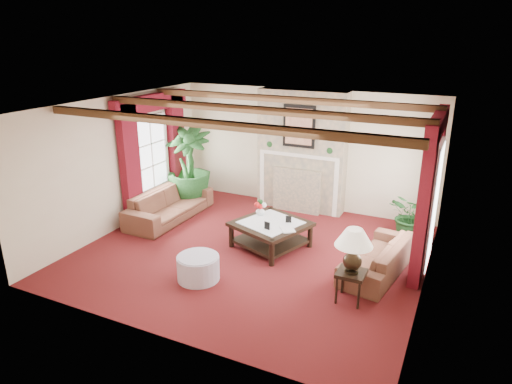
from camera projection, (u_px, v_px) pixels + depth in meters
The scene contains 23 objects.
floor at pixel (252, 252), 8.45m from camera, with size 6.00×6.00×0.00m, color #4B100D.
ceiling at pixel (251, 106), 7.56m from camera, with size 6.00×6.00×0.00m, color white.
back_wall at pixel (305, 149), 10.35m from camera, with size 6.00×0.02×2.70m, color beige.
left_wall at pixel (119, 163), 9.23m from camera, with size 0.02×5.50×2.70m, color beige.
right_wall at pixel (432, 210), 6.78m from camera, with size 0.02×5.50×2.70m, color beige.
ceiling_beams at pixel (251, 110), 7.58m from camera, with size 6.00×3.00×0.12m, color #3B2512, non-canonical shape.
fireplace at pixel (304, 90), 9.73m from camera, with size 2.00×0.52×2.70m, color tan, non-canonical shape.
french_door_left at pixel (148, 117), 9.81m from camera, with size 0.10×1.10×2.16m, color white, non-canonical shape.
french_door_right at pixel (443, 145), 7.39m from camera, with size 0.10×1.10×2.16m, color white, non-canonical shape.
curtains_left at pixel (151, 98), 9.63m from camera, with size 0.20×2.40×2.55m, color #520B17, non-canonical shape.
curtains_right at pixel (439, 118), 7.30m from camera, with size 0.20×2.40×2.55m, color #520B17, non-canonical shape.
sofa_left at pixel (169, 200), 9.87m from camera, with size 0.69×2.22×0.86m, color #3C1016.
sofa_right at pixel (379, 251), 7.66m from camera, with size 0.85×1.98×0.75m, color #3C1016.
potted_palm at pixel (190, 183), 10.69m from camera, with size 1.40×2.03×1.04m, color black.
small_plant at pixel (411, 221), 8.93m from camera, with size 1.21×1.22×0.70m, color black.
coffee_table at pixel (271, 235), 8.60m from camera, with size 1.21×1.21×0.49m, color black, non-canonical shape.
side_table at pixel (350, 286), 6.85m from camera, with size 0.42×0.42×0.49m, color black, non-canonical shape.
ottoman at pixel (198, 268), 7.47m from camera, with size 0.70×0.70×0.41m, color #B4ABC2.
table_lamp at pixel (353, 250), 6.65m from camera, with size 0.56×0.56×0.71m, color black, non-canonical shape.
flower_vase at pixel (260, 211), 8.85m from camera, with size 0.22×0.23×0.17m, color silver.
book at pixel (282, 223), 8.12m from camera, with size 0.20×0.15×0.31m, color black.
photo_frame_a at pixel (267, 226), 8.18m from camera, with size 0.11×0.02×0.15m, color black, non-canonical shape.
photo_frame_b at pixel (288, 219), 8.48m from camera, with size 0.11×0.02×0.14m, color black, non-canonical shape.
Camera 1 is at (3.35, -6.83, 3.84)m, focal length 32.00 mm.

